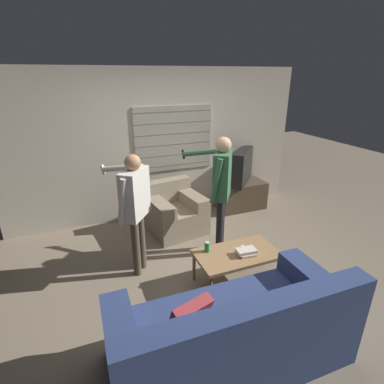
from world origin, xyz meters
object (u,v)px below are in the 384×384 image
(tv, at_px, (242,167))
(book_stack, at_px, (246,252))
(spare_remote, at_px, (246,248))
(person_left_standing, at_px, (135,201))
(coffee_table, at_px, (237,256))
(soda_can, at_px, (207,247))
(couch_blue, at_px, (233,335))
(person_right_standing, at_px, (221,182))
(armchair_beige, at_px, (174,212))

(tv, relative_size, book_stack, 3.11)
(spare_remote, bearing_deg, person_left_standing, 115.42)
(coffee_table, distance_m, soda_can, 0.38)
(person_left_standing, distance_m, soda_can, 1.04)
(tv, bearing_deg, person_left_standing, -17.82)
(spare_remote, bearing_deg, soda_can, 129.54)
(couch_blue, distance_m, person_right_standing, 2.00)
(couch_blue, relative_size, spare_remote, 16.31)
(couch_blue, bearing_deg, book_stack, 54.00)
(person_left_standing, bearing_deg, person_right_standing, -50.18)
(armchair_beige, xyz_separation_m, person_left_standing, (-0.79, -0.90, 0.68))
(spare_remote, bearing_deg, person_right_standing, 54.84)
(armchair_beige, bearing_deg, person_right_standing, 106.25)
(book_stack, height_order, spare_remote, book_stack)
(coffee_table, distance_m, tv, 2.33)
(person_right_standing, relative_size, spare_remote, 13.06)
(spare_remote, bearing_deg, armchair_beige, 68.93)
(armchair_beige, height_order, soda_can, armchair_beige)
(person_left_standing, height_order, book_stack, person_left_standing)
(couch_blue, xyz_separation_m, book_stack, (0.67, 0.89, 0.14))
(coffee_table, xyz_separation_m, spare_remote, (0.14, 0.04, 0.05))
(coffee_table, bearing_deg, person_right_standing, 79.56)
(soda_can, bearing_deg, tv, 49.49)
(person_right_standing, bearing_deg, person_left_standing, 127.22)
(armchair_beige, relative_size, spare_remote, 7.40)
(tv, distance_m, person_left_standing, 2.58)
(person_left_standing, bearing_deg, book_stack, -86.76)
(tv, relative_size, person_right_standing, 0.45)
(couch_blue, relative_size, coffee_table, 2.10)
(tv, relative_size, spare_remote, 5.87)
(armchair_beige, bearing_deg, person_left_standing, 39.75)
(armchair_beige, xyz_separation_m, book_stack, (0.34, -1.67, 0.15))
(coffee_table, xyz_separation_m, person_right_standing, (0.14, 0.75, 0.68))
(armchair_beige, distance_m, spare_remote, 1.62)
(person_right_standing, distance_m, spare_remote, 0.94)
(person_left_standing, relative_size, book_stack, 6.50)
(person_right_standing, relative_size, soda_can, 13.36)
(armchair_beige, bearing_deg, soda_can, 78.69)
(armchair_beige, distance_m, person_left_standing, 1.38)
(person_right_standing, bearing_deg, couch_blue, -168.03)
(armchair_beige, relative_size, coffee_table, 0.95)
(coffee_table, height_order, person_left_standing, person_left_standing)
(couch_blue, height_order, tv, tv)
(tv, distance_m, spare_remote, 2.21)
(armchair_beige, bearing_deg, tv, -175.54)
(person_right_standing, relative_size, book_stack, 6.93)
(coffee_table, xyz_separation_m, tv, (1.20, 1.94, 0.44))
(person_left_standing, xyz_separation_m, book_stack, (1.13, -0.78, -0.53))
(person_right_standing, distance_m, book_stack, 1.02)
(couch_blue, distance_m, book_stack, 1.12)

